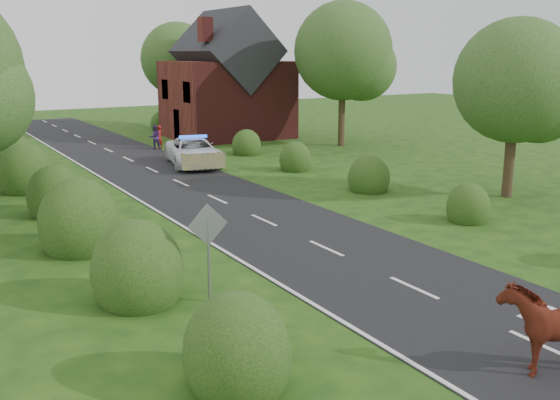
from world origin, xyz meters
TOP-DOWN VIEW (x-y plane):
  - ground at (0.00, 0.00)m, footprint 120.00×120.00m
  - road at (0.00, 15.00)m, footprint 6.00×70.00m
  - road_markings at (-1.60, 12.93)m, footprint 4.96×70.00m
  - hedgerow_left at (-6.51, 11.69)m, footprint 2.75×50.41m
  - hedgerow_right at (6.60, 11.21)m, footprint 2.10×45.78m
  - tree_right_a at (11.23, 5.87)m, footprint 5.33×5.20m
  - tree_right_b at (14.29, 21.84)m, footprint 6.56×6.40m
  - tree_right_c at (9.27, 37.85)m, footprint 6.15×6.00m
  - road_sign at (-5.00, 2.00)m, footprint 1.06×0.08m
  - house at (9.49, 30.00)m, footprint 8.00×7.40m
  - cow at (-0.69, -4.50)m, footprint 2.34×1.62m
  - police_van at (2.50, 20.16)m, footprint 3.69×5.94m
  - pedestrian_red at (3.04, 26.95)m, footprint 0.67×0.60m
  - pedestrian_purple at (2.75, 26.90)m, footprint 0.86×0.73m

SIDE VIEW (x-z plane):
  - ground at x=0.00m, z-range 0.00..0.00m
  - road at x=0.00m, z-range 0.00..0.02m
  - road_markings at x=-1.60m, z-range 0.02..0.03m
  - hedgerow_right at x=6.60m, z-range -0.50..1.60m
  - hedgerow_left at x=-6.51m, z-range -0.75..2.25m
  - cow at x=-0.69m, z-range 0.00..1.51m
  - police_van at x=2.50m, z-range -0.07..1.60m
  - pedestrian_red at x=3.04m, z-range 0.00..1.53m
  - pedestrian_purple at x=2.75m, z-range 0.00..1.57m
  - road_sign at x=-5.00m, z-range 0.39..2.92m
  - house at x=9.49m, z-range -0.80..8.37m
  - tree_right_a at x=11.23m, z-range 0.96..8.52m
  - tree_right_c at x=9.27m, z-range 1.05..9.63m
  - tree_right_b at x=14.29m, z-range 1.24..10.64m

